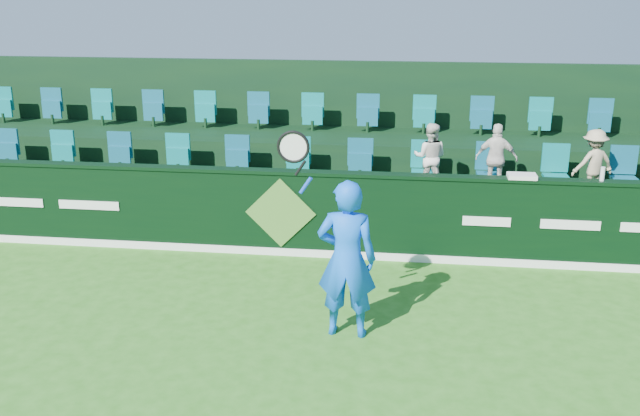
# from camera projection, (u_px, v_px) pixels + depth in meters

# --- Properties ---
(ground) EXTENTS (60.00, 60.00, 0.00)m
(ground) POSITION_uv_depth(u_px,v_px,m) (213.00, 389.00, 7.46)
(ground) COLOR #2A6818
(ground) RESTS_ON ground
(sponsor_hoarding) EXTENTS (16.00, 0.25, 1.35)m
(sponsor_hoarding) POSITION_uv_depth(u_px,v_px,m) (282.00, 212.00, 11.04)
(sponsor_hoarding) COLOR black
(sponsor_hoarding) RESTS_ON ground
(stand_tier_front) EXTENTS (16.00, 2.00, 0.80)m
(stand_tier_front) POSITION_uv_depth(u_px,v_px,m) (294.00, 208.00, 12.16)
(stand_tier_front) COLOR black
(stand_tier_front) RESTS_ON ground
(stand_tier_back) EXTENTS (16.00, 1.80, 1.30)m
(stand_tier_back) POSITION_uv_depth(u_px,v_px,m) (310.00, 167.00, 13.89)
(stand_tier_back) COLOR black
(stand_tier_back) RESTS_ON ground
(stand_rear) EXTENTS (16.00, 4.10, 2.60)m
(stand_rear) POSITION_uv_depth(u_px,v_px,m) (313.00, 134.00, 14.14)
(stand_rear) COLOR black
(stand_rear) RESTS_ON ground
(seat_row_front) EXTENTS (13.50, 0.50, 0.60)m
(seat_row_front) POSITION_uv_depth(u_px,v_px,m) (297.00, 163.00, 12.33)
(seat_row_front) COLOR #0A7070
(seat_row_front) RESTS_ON stand_tier_front
(seat_row_back) EXTENTS (13.50, 0.50, 0.60)m
(seat_row_back) POSITION_uv_depth(u_px,v_px,m) (312.00, 116.00, 13.89)
(seat_row_back) COLOR #0A7070
(seat_row_back) RESTS_ON stand_tier_back
(tennis_player) EXTENTS (1.22, 0.48, 2.58)m
(tennis_player) POSITION_uv_depth(u_px,v_px,m) (346.00, 258.00, 8.37)
(tennis_player) COLOR blue
(tennis_player) RESTS_ON ground
(spectator_left) EXTENTS (0.60, 0.50, 1.12)m
(spectator_left) POSITION_uv_depth(u_px,v_px,m) (430.00, 157.00, 11.61)
(spectator_left) COLOR silver
(spectator_left) RESTS_ON stand_tier_front
(spectator_middle) EXTENTS (0.70, 0.38, 1.14)m
(spectator_middle) POSITION_uv_depth(u_px,v_px,m) (497.00, 159.00, 11.48)
(spectator_middle) COLOR silver
(spectator_middle) RESTS_ON stand_tier_front
(spectator_right) EXTENTS (0.80, 0.62, 1.08)m
(spectator_right) POSITION_uv_depth(u_px,v_px,m) (593.00, 163.00, 11.29)
(spectator_right) COLOR tan
(spectator_right) RESTS_ON stand_tier_front
(towel) EXTENTS (0.41, 0.27, 0.06)m
(towel) POSITION_uv_depth(u_px,v_px,m) (522.00, 176.00, 10.38)
(towel) COLOR white
(towel) RESTS_ON sponsor_hoarding
(drinks_bottle) EXTENTS (0.07, 0.07, 0.21)m
(drinks_bottle) POSITION_uv_depth(u_px,v_px,m) (602.00, 174.00, 10.22)
(drinks_bottle) COLOR silver
(drinks_bottle) RESTS_ON sponsor_hoarding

